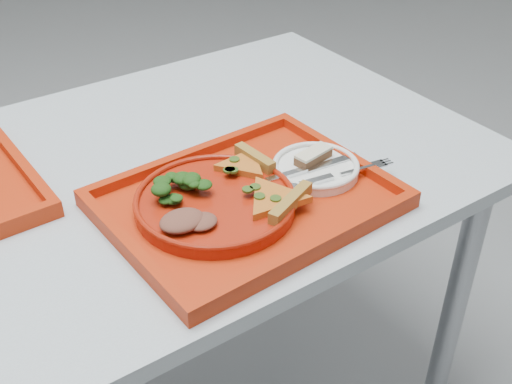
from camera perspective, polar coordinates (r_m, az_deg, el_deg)
table at (r=1.17m, az=-16.65°, el=-3.74°), size 1.60×0.80×0.75m
tray_main at (r=1.06m, az=-0.80°, el=-0.99°), size 0.47×0.37×0.01m
dinner_plate at (r=1.04m, az=-3.64°, el=-1.06°), size 0.26×0.26×0.02m
side_plate at (r=1.13m, az=5.32°, el=1.99°), size 0.15×0.15×0.01m
pizza_slice_a at (r=1.02m, az=1.59°, el=-0.40°), size 0.15×0.16×0.02m
pizza_slice_b at (r=1.10m, az=-1.14°, el=2.58°), size 0.11×0.10×0.02m
salad_heap at (r=1.03m, az=-6.73°, el=0.63°), size 0.08×0.07×0.04m
meat_portion at (r=0.97m, az=-6.60°, el=-2.55°), size 0.07×0.06×0.02m
dessert_bar at (r=1.13m, az=5.12°, el=3.23°), size 0.08×0.04×0.02m
knife at (r=1.11m, az=5.11°, el=2.22°), size 0.19×0.04×0.01m
fork at (r=1.10m, az=7.45°, el=1.57°), size 0.19×0.05×0.01m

